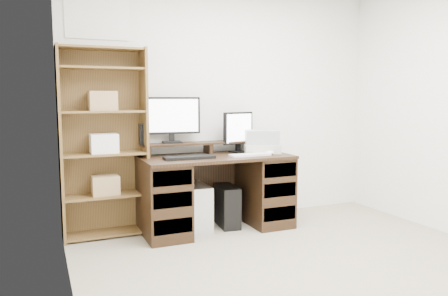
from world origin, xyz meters
TOP-DOWN VIEW (x-y plane):
  - room at (-0.00, 0.00)m, footprint 3.54×4.04m
  - desk at (-0.29, 1.64)m, footprint 1.50×0.70m
  - riser_shelf at (-0.29, 1.85)m, footprint 1.40×0.22m
  - monitor_wide at (-0.67, 1.91)m, footprint 0.59×0.17m
  - monitor_small at (0.04, 1.81)m, footprint 0.38×0.19m
  - speaker at (-0.97, 1.85)m, footprint 0.08×0.08m
  - keyboard_black at (-0.61, 1.53)m, footprint 0.49×0.18m
  - keyboard_white at (0.02, 1.49)m, footprint 0.42×0.14m
  - mouse at (0.24, 1.49)m, footprint 0.12×0.10m
  - printer at (0.24, 1.66)m, footprint 0.43×0.38m
  - basket at (0.24, 1.66)m, footprint 0.41×0.35m
  - tower_silver at (-0.47, 1.71)m, footprint 0.21×0.46m
  - tower_black at (-0.15, 1.69)m, footprint 0.23×0.44m
  - bookshelf at (-1.35, 1.86)m, footprint 0.80×0.30m

SIDE VIEW (x-z plane):
  - tower_black at x=-0.15m, z-range 0.00..0.42m
  - tower_silver at x=-0.47m, z-range 0.00..0.46m
  - desk at x=-0.29m, z-range 0.01..0.76m
  - keyboard_white at x=0.02m, z-range 0.75..0.77m
  - keyboard_black at x=-0.61m, z-range 0.75..0.78m
  - mouse at x=0.24m, z-range 0.75..0.79m
  - printer at x=0.24m, z-range 0.75..0.84m
  - riser_shelf at x=-0.29m, z-range 0.78..0.90m
  - basket at x=0.24m, z-range 0.84..0.99m
  - bookshelf at x=-1.35m, z-range 0.02..1.82m
  - speaker at x=-0.97m, z-range 0.87..1.07m
  - monitor_small at x=0.04m, z-range 0.77..1.20m
  - monitor_wide at x=-0.67m, z-range 0.90..1.36m
  - room at x=0.00m, z-range -0.02..2.52m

